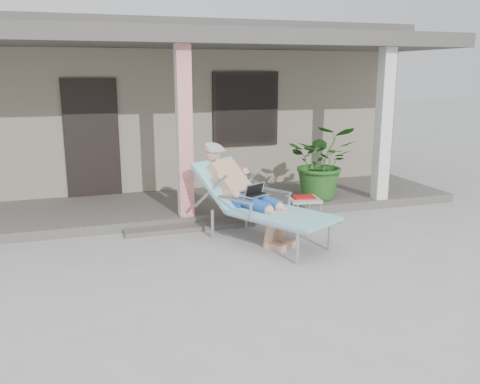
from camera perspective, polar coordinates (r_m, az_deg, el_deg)
name	(u,v)px	position (r m, az deg, el deg)	size (l,w,h in m)	color
ground	(225,275)	(6.14, -1.70, -9.25)	(60.00, 60.00, 0.00)	#9E9E99
house	(145,102)	(12.06, -10.64, 9.86)	(10.40, 5.40, 3.30)	gray
porch_deck	(176,207)	(8.89, -7.18, -1.63)	(10.00, 2.00, 0.15)	#605B56
porch_overhang	(172,44)	(8.55, -7.65, 16.14)	(10.00, 2.30, 2.85)	silver
porch_step	(191,227)	(7.82, -5.55, -3.98)	(2.00, 0.30, 0.07)	#605B56
lounger	(252,179)	(7.16, 1.36, 1.41)	(1.74, 2.24, 1.43)	#B7B7BC
side_table	(304,200)	(8.13, 7.17, -0.95)	(0.55, 0.55, 0.43)	#A4A5A0
potted_palm	(322,162)	(9.07, 9.23, 3.37)	(1.19, 1.03, 1.32)	#26591E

